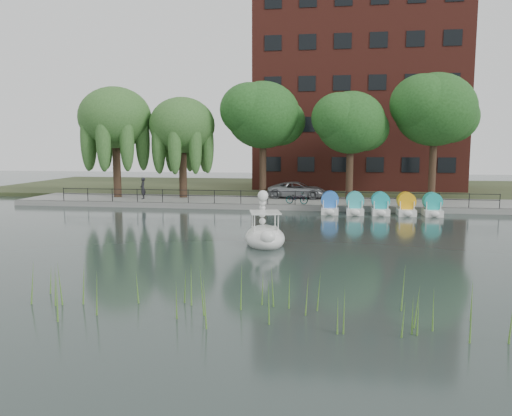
% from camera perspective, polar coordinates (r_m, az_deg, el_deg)
% --- Properties ---
extents(ground_plane, '(120.00, 120.00, 0.00)m').
position_cam_1_polar(ground_plane, '(23.60, -2.63, -4.33)').
color(ground_plane, '#3B4845').
extents(promenade, '(40.00, 6.00, 0.40)m').
position_cam_1_polar(promenade, '(39.20, 1.85, 0.63)').
color(promenade, gray).
rests_on(promenade, ground_plane).
extents(kerb, '(40.00, 0.25, 0.40)m').
position_cam_1_polar(kerb, '(36.29, 1.31, 0.09)').
color(kerb, gray).
rests_on(kerb, ground_plane).
extents(land_strip, '(60.00, 22.00, 0.36)m').
position_cam_1_polar(land_strip, '(53.07, 3.58, 2.34)').
color(land_strip, '#47512D').
rests_on(land_strip, ground_plane).
extents(railing, '(32.00, 0.05, 1.00)m').
position_cam_1_polar(railing, '(36.39, 1.36, 1.61)').
color(railing, black).
rests_on(railing, promenade).
extents(apartment_building, '(20.00, 10.07, 18.00)m').
position_cam_1_polar(apartment_building, '(52.91, 11.41, 12.16)').
color(apartment_building, '#4C1E16').
rests_on(apartment_building, land_strip).
extents(willow_left, '(5.88, 5.88, 9.01)m').
position_cam_1_polar(willow_left, '(42.94, -15.80, 9.86)').
color(willow_left, '#473323').
rests_on(willow_left, promenade).
extents(willow_mid, '(5.32, 5.32, 8.15)m').
position_cam_1_polar(willow_mid, '(41.47, -8.44, 9.29)').
color(willow_mid, '#473323').
rests_on(willow_mid, promenade).
extents(broadleaf_center, '(6.00, 6.00, 9.25)m').
position_cam_1_polar(broadleaf_center, '(41.11, 0.80, 10.52)').
color(broadleaf_center, '#473323').
rests_on(broadleaf_center, promenade).
extents(broadleaf_right, '(5.40, 5.40, 8.32)m').
position_cam_1_polar(broadleaf_right, '(40.24, 10.77, 9.50)').
color(broadleaf_right, '#473323').
rests_on(broadleaf_right, promenade).
extents(broadleaf_far, '(6.30, 6.30, 9.71)m').
position_cam_1_polar(broadleaf_far, '(42.04, 19.79, 10.48)').
color(broadleaf_far, '#473323').
rests_on(broadleaf_far, promenade).
extents(minivan, '(2.88, 5.61, 1.52)m').
position_cam_1_polar(minivan, '(40.67, 4.77, 2.20)').
color(minivan, gray).
rests_on(minivan, promenade).
extents(bicycle, '(1.09, 1.82, 1.00)m').
position_cam_1_polar(bicycle, '(36.65, 4.68, 1.24)').
color(bicycle, gray).
rests_on(bicycle, promenade).
extents(pedestrian, '(0.64, 0.81, 1.98)m').
position_cam_1_polar(pedestrian, '(40.84, -12.81, 2.39)').
color(pedestrian, black).
rests_on(pedestrian, promenade).
extents(swan_boat, '(2.49, 3.31, 2.52)m').
position_cam_1_polar(swan_boat, '(23.76, 1.01, -2.90)').
color(swan_boat, white).
rests_on(swan_boat, ground_plane).
extents(pedal_boat_row, '(7.95, 1.70, 1.40)m').
position_cam_1_polar(pedal_boat_row, '(34.95, 14.02, 0.27)').
color(pedal_boat_row, white).
rests_on(pedal_boat_row, ground_plane).
extents(reed_bank, '(24.00, 2.40, 1.20)m').
position_cam_1_polar(reed_bank, '(14.04, -2.05, -9.93)').
color(reed_bank, '#669938').
rests_on(reed_bank, ground_plane).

